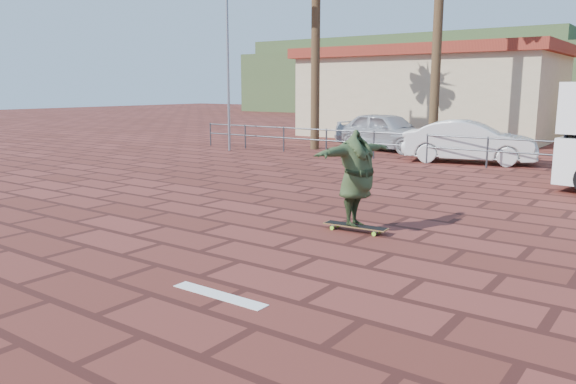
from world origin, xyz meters
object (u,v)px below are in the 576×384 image
Objects in this scene: longboard at (356,226)px; skateboarder at (357,178)px; car_silver at (387,131)px; car_white at (470,142)px.

longboard is 0.87m from skateboarder.
skateboarder reaches higher than car_silver.
longboard is 0.28× the size of car_white.
car_silver is (-5.45, 12.34, 0.68)m from longboard.
skateboarder is 10.57m from car_white.
skateboarder is (0.00, -0.00, 0.87)m from longboard.
skateboarder is 13.49m from car_silver.
car_white is (-1.44, 10.47, 0.62)m from longboard.
skateboarder is at bearing 174.84° from car_white.
car_silver is at bearing 30.66° from skateboarder.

